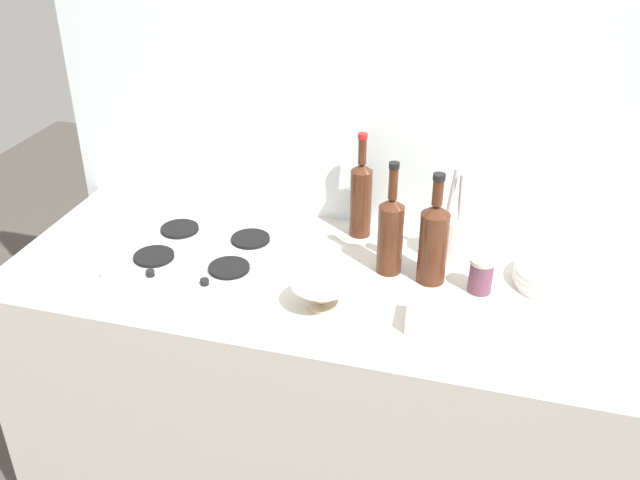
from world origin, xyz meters
The scene contains 11 objects.
counter_block centered at (0.00, 0.00, 0.45)m, with size 1.80×0.70×0.90m, color beige.
backsplash_panel centered at (0.00, 0.38, 1.06)m, with size 1.90×0.06×2.13m, color silver.
stovetop_hob centered at (-0.36, 0.02, 0.91)m, with size 0.46×0.38×0.04m.
plate_stack centered at (0.63, 0.14, 0.92)m, with size 0.23×0.23×0.05m.
wine_bottle_leftmost centered at (0.18, 0.09, 1.02)m, with size 0.07×0.07×0.33m.
wine_bottle_mid_left centered at (0.30, 0.07, 1.03)m, with size 0.08×0.08×0.32m.
wine_bottle_mid_right centered at (0.05, 0.27, 1.03)m, with size 0.07×0.07×0.33m.
mixing_bowl centered at (0.04, -0.14, 0.94)m, with size 0.16×0.16×0.07m.
butter_dish centered at (0.35, -0.15, 0.93)m, with size 0.17×0.10×0.06m, color silver.
utensil_crock centered at (0.33, 0.20, 0.97)m, with size 0.10×0.10×0.29m.
condiment_jar_front centered at (0.43, 0.05, 0.95)m, with size 0.07×0.07×0.10m.
Camera 1 is at (0.46, -1.63, 1.98)m, focal length 40.35 mm.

